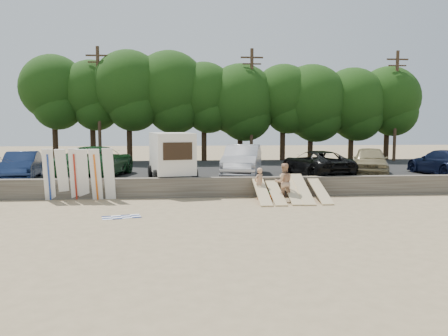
{
  "coord_description": "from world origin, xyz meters",
  "views": [
    {
      "loc": [
        -3.14,
        -18.95,
        3.62
      ],
      "look_at": [
        -1.31,
        3.0,
        1.47
      ],
      "focal_mm": 35.0,
      "sensor_mm": 36.0,
      "label": 1
    }
  ],
  "objects_px": {
    "car_0": "(22,165)",
    "cooler": "(266,195)",
    "box_trailer": "(172,153)",
    "car_3": "(316,163)",
    "car_5": "(444,162)",
    "beachgoer_a": "(259,184)",
    "car_4": "(370,161)",
    "car_1": "(97,161)",
    "car_2": "(242,160)",
    "beachgoer_b": "(284,182)"
  },
  "relations": [
    {
      "from": "car_0",
      "to": "cooler",
      "type": "bearing_deg",
      "value": -24.51
    },
    {
      "from": "box_trailer",
      "to": "car_3",
      "type": "bearing_deg",
      "value": -6.87
    },
    {
      "from": "car_5",
      "to": "beachgoer_a",
      "type": "bearing_deg",
      "value": 12.96
    },
    {
      "from": "car_4",
      "to": "car_1",
      "type": "bearing_deg",
      "value": -159.87
    },
    {
      "from": "car_2",
      "to": "car_5",
      "type": "xyz_separation_m",
      "value": [
        11.9,
        -0.65,
        -0.15
      ]
    },
    {
      "from": "car_1",
      "to": "car_5",
      "type": "height_order",
      "value": "car_1"
    },
    {
      "from": "box_trailer",
      "to": "car_4",
      "type": "relative_size",
      "value": 0.87
    },
    {
      "from": "car_2",
      "to": "beachgoer_b",
      "type": "relative_size",
      "value": 2.98
    },
    {
      "from": "car_1",
      "to": "car_5",
      "type": "bearing_deg",
      "value": -173.67
    },
    {
      "from": "car_1",
      "to": "cooler",
      "type": "relative_size",
      "value": 16.68
    },
    {
      "from": "car_3",
      "to": "cooler",
      "type": "xyz_separation_m",
      "value": [
        -3.55,
        -3.28,
        -1.28
      ]
    },
    {
      "from": "cooler",
      "to": "car_4",
      "type": "bearing_deg",
      "value": 3.67
    },
    {
      "from": "car_4",
      "to": "beachgoer_a",
      "type": "bearing_deg",
      "value": -130.31
    },
    {
      "from": "car_1",
      "to": "beachgoer_a",
      "type": "xyz_separation_m",
      "value": [
        8.68,
        -4.3,
        -0.8
      ]
    },
    {
      "from": "box_trailer",
      "to": "beachgoer_a",
      "type": "bearing_deg",
      "value": -45.12
    },
    {
      "from": "car_5",
      "to": "cooler",
      "type": "xyz_separation_m",
      "value": [
        -11.2,
        -3.15,
        -1.3
      ]
    },
    {
      "from": "car_2",
      "to": "cooler",
      "type": "bearing_deg",
      "value": -66.7
    },
    {
      "from": "beachgoer_b",
      "to": "cooler",
      "type": "xyz_separation_m",
      "value": [
        -0.69,
        0.98,
        -0.76
      ]
    },
    {
      "from": "car_2",
      "to": "beachgoer_a",
      "type": "bearing_deg",
      "value": -72.82
    },
    {
      "from": "car_4",
      "to": "cooler",
      "type": "distance_m",
      "value": 7.9
    },
    {
      "from": "beachgoer_b",
      "to": "cooler",
      "type": "height_order",
      "value": "beachgoer_b"
    },
    {
      "from": "beachgoer_a",
      "to": "car_0",
      "type": "bearing_deg",
      "value": -52.34
    },
    {
      "from": "cooler",
      "to": "box_trailer",
      "type": "bearing_deg",
      "value": 126.85
    },
    {
      "from": "car_3",
      "to": "car_4",
      "type": "relative_size",
      "value": 1.09
    },
    {
      "from": "car_2",
      "to": "beachgoer_a",
      "type": "xyz_separation_m",
      "value": [
        0.31,
        -4.09,
        -0.83
      ]
    },
    {
      "from": "car_0",
      "to": "car_3",
      "type": "height_order",
      "value": "car_0"
    },
    {
      "from": "beachgoer_a",
      "to": "cooler",
      "type": "bearing_deg",
      "value": 179.37
    },
    {
      "from": "car_1",
      "to": "beachgoer_b",
      "type": "height_order",
      "value": "car_1"
    },
    {
      "from": "car_0",
      "to": "car_4",
      "type": "xyz_separation_m",
      "value": [
        19.86,
        0.3,
        0.09
      ]
    },
    {
      "from": "car_2",
      "to": "beachgoer_a",
      "type": "distance_m",
      "value": 4.18
    },
    {
      "from": "car_4",
      "to": "beachgoer_a",
      "type": "distance_m",
      "value": 8.3
    },
    {
      "from": "car_5",
      "to": "cooler",
      "type": "bearing_deg",
      "value": 12.17
    },
    {
      "from": "car_0",
      "to": "car_4",
      "type": "relative_size",
      "value": 0.93
    },
    {
      "from": "box_trailer",
      "to": "car_1",
      "type": "xyz_separation_m",
      "value": [
        -4.31,
        1.35,
        -0.53
      ]
    },
    {
      "from": "box_trailer",
      "to": "beachgoer_a",
      "type": "height_order",
      "value": "box_trailer"
    },
    {
      "from": "car_0",
      "to": "car_4",
      "type": "distance_m",
      "value": 19.86
    },
    {
      "from": "beachgoer_b",
      "to": "car_2",
      "type": "bearing_deg",
      "value": -73.22
    },
    {
      "from": "car_2",
      "to": "car_3",
      "type": "bearing_deg",
      "value": 5.84
    },
    {
      "from": "car_2",
      "to": "car_4",
      "type": "distance_m",
      "value": 7.6
    },
    {
      "from": "box_trailer",
      "to": "car_3",
      "type": "distance_m",
      "value": 8.36
    },
    {
      "from": "beachgoer_b",
      "to": "cooler",
      "type": "distance_m",
      "value": 1.42
    },
    {
      "from": "car_3",
      "to": "beachgoer_b",
      "type": "xyz_separation_m",
      "value": [
        -2.86,
        -4.26,
        -0.52
      ]
    },
    {
      "from": "car_3",
      "to": "beachgoer_a",
      "type": "height_order",
      "value": "car_3"
    },
    {
      "from": "car_0",
      "to": "car_2",
      "type": "height_order",
      "value": "car_2"
    },
    {
      "from": "car_4",
      "to": "cooler",
      "type": "bearing_deg",
      "value": -130.79
    },
    {
      "from": "box_trailer",
      "to": "car_5",
      "type": "bearing_deg",
      "value": -9.39
    },
    {
      "from": "car_2",
      "to": "cooler",
      "type": "xyz_separation_m",
      "value": [
        0.71,
        -3.8,
        -1.44
      ]
    },
    {
      "from": "box_trailer",
      "to": "beachgoer_b",
      "type": "distance_m",
      "value": 6.67
    },
    {
      "from": "car_5",
      "to": "car_0",
      "type": "bearing_deg",
      "value": -3.91
    },
    {
      "from": "car_1",
      "to": "beachgoer_a",
      "type": "relative_size",
      "value": 4.08
    }
  ]
}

